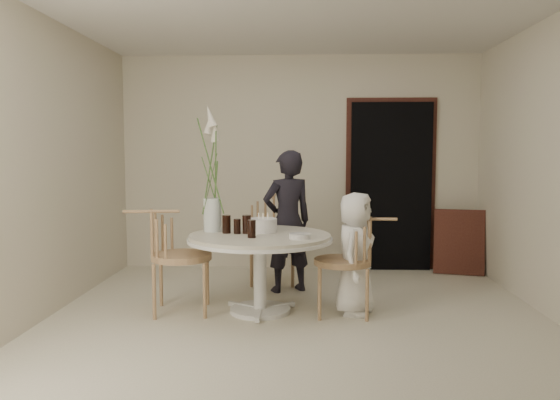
{
  "coord_description": "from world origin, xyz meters",
  "views": [
    {
      "loc": [
        0.03,
        -4.7,
        1.48
      ],
      "look_at": [
        -0.17,
        0.3,
        1.04
      ],
      "focal_mm": 35.0,
      "sensor_mm": 36.0,
      "label": 1
    }
  ],
  "objects_px": {
    "boy": "(355,254)",
    "chair_left": "(166,246)",
    "table": "(260,247)",
    "birthday_cake": "(263,225)",
    "girl": "(287,221)",
    "flower_vase": "(212,187)",
    "chair_right": "(357,251)",
    "chair_far": "(273,225)"
  },
  "relations": [
    {
      "from": "boy",
      "to": "chair_left",
      "type": "bearing_deg",
      "value": 108.79
    },
    {
      "from": "table",
      "to": "birthday_cake",
      "type": "distance_m",
      "value": 0.23
    },
    {
      "from": "boy",
      "to": "girl",
      "type": "bearing_deg",
      "value": 56.61
    },
    {
      "from": "table",
      "to": "chair_left",
      "type": "xyz_separation_m",
      "value": [
        -0.86,
        -0.04,
        0.01
      ]
    },
    {
      "from": "table",
      "to": "flower_vase",
      "type": "relative_size",
      "value": 1.12
    },
    {
      "from": "girl",
      "to": "table",
      "type": "bearing_deg",
      "value": 48.78
    },
    {
      "from": "boy",
      "to": "flower_vase",
      "type": "bearing_deg",
      "value": 100.07
    },
    {
      "from": "girl",
      "to": "birthday_cake",
      "type": "height_order",
      "value": "girl"
    },
    {
      "from": "boy",
      "to": "flower_vase",
      "type": "xyz_separation_m",
      "value": [
        -1.34,
        0.18,
        0.59
      ]
    },
    {
      "from": "chair_right",
      "to": "chair_left",
      "type": "xyz_separation_m",
      "value": [
        -1.74,
        -0.01,
        0.04
      ]
    },
    {
      "from": "chair_right",
      "to": "boy",
      "type": "bearing_deg",
      "value": -157.51
    },
    {
      "from": "chair_right",
      "to": "table",
      "type": "bearing_deg",
      "value": -90.67
    },
    {
      "from": "birthday_cake",
      "to": "boy",
      "type": "bearing_deg",
      "value": -10.53
    },
    {
      "from": "table",
      "to": "girl",
      "type": "bearing_deg",
      "value": 73.67
    },
    {
      "from": "girl",
      "to": "chair_left",
      "type": "bearing_deg",
      "value": 12.27
    },
    {
      "from": "birthday_cake",
      "to": "chair_right",
      "type": "bearing_deg",
      "value": -11.85
    },
    {
      "from": "table",
      "to": "girl",
      "type": "relative_size",
      "value": 0.88
    },
    {
      "from": "boy",
      "to": "table",
      "type": "bearing_deg",
      "value": 107.28
    },
    {
      "from": "chair_far",
      "to": "birthday_cake",
      "type": "height_order",
      "value": "chair_far"
    },
    {
      "from": "flower_vase",
      "to": "chair_left",
      "type": "bearing_deg",
      "value": -151.73
    },
    {
      "from": "chair_right",
      "to": "boy",
      "type": "height_order",
      "value": "boy"
    },
    {
      "from": "chair_right",
      "to": "boy",
      "type": "xyz_separation_m",
      "value": [
        -0.01,
        0.02,
        -0.02
      ]
    },
    {
      "from": "flower_vase",
      "to": "chair_far",
      "type": "bearing_deg",
      "value": 65.47
    },
    {
      "from": "chair_left",
      "to": "chair_right",
      "type": "bearing_deg",
      "value": -96.72
    },
    {
      "from": "girl",
      "to": "flower_vase",
      "type": "bearing_deg",
      "value": 16.53
    },
    {
      "from": "chair_right",
      "to": "chair_left",
      "type": "relative_size",
      "value": 0.93
    },
    {
      "from": "chair_far",
      "to": "girl",
      "type": "bearing_deg",
      "value": -71.8
    },
    {
      "from": "chair_far",
      "to": "girl",
      "type": "relative_size",
      "value": 0.66
    },
    {
      "from": "chair_far",
      "to": "chair_left",
      "type": "distance_m",
      "value": 1.63
    },
    {
      "from": "flower_vase",
      "to": "girl",
      "type": "bearing_deg",
      "value": 41.43
    },
    {
      "from": "chair_left",
      "to": "girl",
      "type": "xyz_separation_m",
      "value": [
        1.09,
        0.83,
        0.13
      ]
    },
    {
      "from": "chair_left",
      "to": "girl",
      "type": "relative_size",
      "value": 0.64
    },
    {
      "from": "chair_left",
      "to": "girl",
      "type": "distance_m",
      "value": 1.38
    },
    {
      "from": "chair_left",
      "to": "birthday_cake",
      "type": "distance_m",
      "value": 0.91
    },
    {
      "from": "chair_right",
      "to": "girl",
      "type": "xyz_separation_m",
      "value": [
        -0.65,
        0.82,
        0.17
      ]
    },
    {
      "from": "chair_far",
      "to": "birthday_cake",
      "type": "relative_size",
      "value": 3.68
    },
    {
      "from": "chair_left",
      "to": "birthday_cake",
      "type": "xyz_separation_m",
      "value": [
        0.88,
        0.19,
        0.17
      ]
    },
    {
      "from": "flower_vase",
      "to": "boy",
      "type": "bearing_deg",
      "value": -7.79
    },
    {
      "from": "table",
      "to": "boy",
      "type": "xyz_separation_m",
      "value": [
        0.87,
        -0.01,
        -0.06
      ]
    },
    {
      "from": "chair_left",
      "to": "flower_vase",
      "type": "relative_size",
      "value": 0.81
    },
    {
      "from": "chair_right",
      "to": "chair_left",
      "type": "distance_m",
      "value": 1.74
    },
    {
      "from": "table",
      "to": "boy",
      "type": "relative_size",
      "value": 1.19
    }
  ]
}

